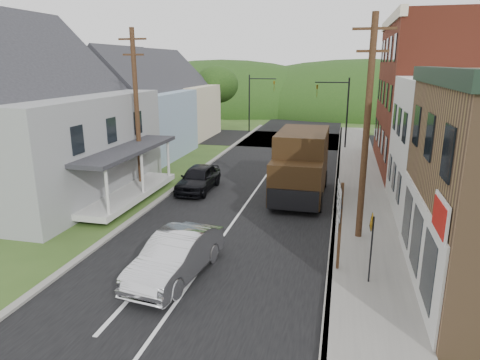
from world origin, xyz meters
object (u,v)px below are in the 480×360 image
Objects in this scene: delivery_van at (301,165)px; route_sign_cluster at (339,214)px; dark_sedan at (198,178)px; silver_sedan at (176,256)px; warning_sign at (371,238)px.

route_sign_cluster is (2.15, -8.55, 0.36)m from delivery_van.
dark_sedan is 11.67m from route_sign_cluster.
route_sign_cluster is at bearing 24.30° from silver_sedan.
warning_sign is at bearing 15.32° from silver_sedan.
dark_sedan is at bearing 129.45° from route_sign_cluster.
silver_sedan is at bearing -166.92° from route_sign_cluster.
silver_sedan is at bearing -106.97° from delivery_van.
dark_sedan is 5.93m from delivery_van.
silver_sedan is 1.92× the size of warning_sign.
delivery_van is 2.65× the size of warning_sign.
silver_sedan is at bearing -157.32° from warning_sign.
route_sign_cluster is 1.29× the size of warning_sign.
route_sign_cluster reaches higher than dark_sedan.
route_sign_cluster reaches higher than silver_sedan.
route_sign_cluster reaches higher than warning_sign.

